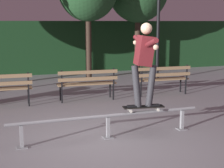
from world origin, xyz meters
TOP-DOWN VIEW (x-y plane):
  - ground_plane at (0.00, 0.00)m, footprint 90.00×90.00m
  - hedge_backdrop at (0.00, 8.85)m, footprint 24.00×1.20m
  - grind_rail at (0.00, 0.15)m, footprint 3.64×0.18m
  - skateboard at (0.71, 0.15)m, footprint 0.80×0.31m
  - skateboarder at (0.71, 0.15)m, footprint 0.63×1.40m
  - park_bench_left_center at (0.42, 3.18)m, footprint 1.62×0.49m
  - park_bench_right_center at (2.68, 3.18)m, footprint 1.62×0.49m
  - lamp_post_right at (3.62, 5.43)m, footprint 0.32×0.32m

SIDE VIEW (x-z plane):
  - ground_plane at x=0.00m, z-range 0.00..0.00m
  - grind_rail at x=0.00m, z-range 0.12..0.57m
  - skateboard at x=0.71m, z-range 0.48..0.57m
  - park_bench_left_center at x=0.42m, z-range 0.10..0.98m
  - park_bench_right_center at x=2.68m, z-range 0.10..0.98m
  - hedge_backdrop at x=0.00m, z-range 0.00..2.14m
  - skateboarder at x=0.71m, z-range 0.68..2.24m
  - lamp_post_right at x=3.62m, z-range 0.53..4.43m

